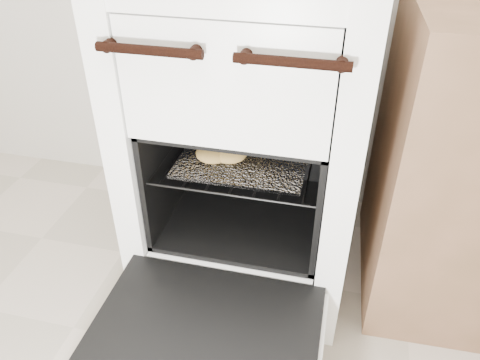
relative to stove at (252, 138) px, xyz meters
name	(u,v)px	position (x,y,z in m)	size (l,w,h in m)	color
stove	(252,138)	(0.00, 0.00, 0.00)	(0.64, 0.72, 0.99)	white
oven_door	(204,338)	(0.00, -0.54, -0.27)	(0.58, 0.45, 0.04)	black
oven_rack	(247,154)	(0.00, -0.07, -0.02)	(0.47, 0.45, 0.01)	black
foil_sheet	(245,156)	(0.00, -0.09, -0.01)	(0.37, 0.32, 0.01)	white
baked_rolls	(235,142)	(-0.03, -0.07, 0.02)	(0.20, 0.27, 0.05)	#B58F48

